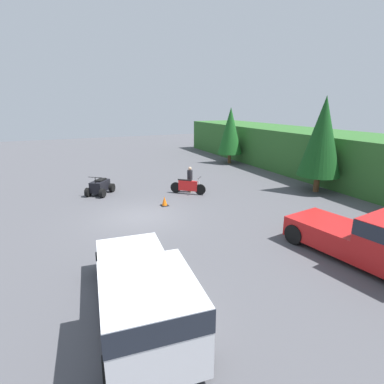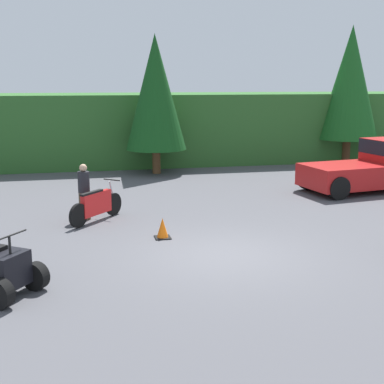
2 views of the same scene
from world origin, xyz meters
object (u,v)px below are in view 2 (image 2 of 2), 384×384
dirt_bike (97,205)px  traffic_cone (163,229)px  pickup_truck_red (383,164)px  rider_person (84,190)px

dirt_bike → traffic_cone: size_ratio=3.37×
pickup_truck_red → rider_person: 11.47m
dirt_bike → rider_person: rider_person is taller
pickup_truck_red → rider_person: pickup_truck_red is taller
dirt_bike → traffic_cone: bearing=-102.3°
rider_person → dirt_bike: bearing=-99.0°
traffic_cone → dirt_bike: bearing=127.0°
pickup_truck_red → dirt_bike: (-10.90, -2.53, -0.52)m
pickup_truck_red → dirt_bike: bearing=-175.7°
pickup_truck_red → traffic_cone: bearing=-161.9°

